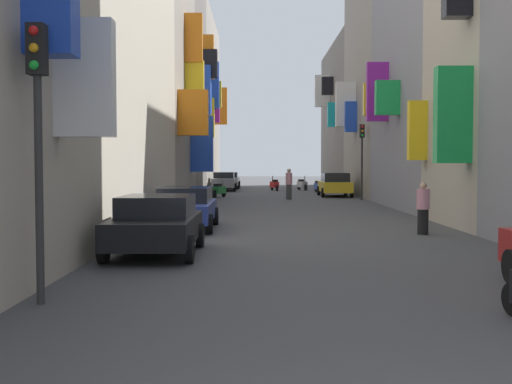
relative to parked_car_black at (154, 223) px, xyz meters
The scene contains 21 objects.
ground_plane 18.60m from the parked_car_black, 78.46° to the left, with size 140.00×140.00×0.00m, color #424244.
building_left_mid_a 19.81m from the parked_car_black, 103.03° to the left, with size 7.39×9.47×13.61m.
building_left_mid_b 27.39m from the parked_car_black, 99.38° to the left, with size 7.24×5.27×18.16m.
building_left_mid_c 30.99m from the parked_car_black, 98.01° to the left, with size 7.16×3.30×14.16m.
building_left_far 40.69m from the parked_car_black, 96.10° to the left, with size 7.20×16.52×14.36m.
building_right_mid_b 20.74m from the parked_car_black, 52.94° to the left, with size 7.07×11.00×15.95m.
building_right_mid_c 29.84m from the parked_car_black, 66.14° to the left, with size 7.25×10.95×15.94m.
building_right_far 42.10m from the parked_car_black, 73.71° to the left, with size 7.31×16.26×12.12m.
parked_car_black is the anchor object (origin of this frame).
parked_car_blue 5.73m from the parked_car_black, 89.58° to the left, with size 1.94×4.32×1.34m.
parked_car_grey 34.23m from the parked_car_black, 90.24° to the left, with size 1.88×4.47×1.43m.
parked_car_silver 39.20m from the parked_car_black, 90.10° to the left, with size 2.03×4.33×1.35m.
parked_car_yellow 26.91m from the parked_car_black, 74.18° to the left, with size 1.96×4.20×1.50m.
scooter_silver 35.72m from the parked_car_black, 80.45° to the left, with size 0.77×1.89×1.13m.
scooter_red 34.87m from the parked_car_black, 83.84° to the left, with size 0.71×1.94×1.13m.
scooter_blue 31.68m from the parked_car_black, 77.51° to the left, with size 0.70×1.94×1.13m.
scooter_green 24.66m from the parked_car_black, 89.93° to the left, with size 0.82×1.75×1.13m.
pedestrian_crossing 8.35m from the parked_car_black, 29.57° to the left, with size 0.45×0.45×1.55m.
pedestrian_near_left 22.91m from the parked_car_black, 79.35° to the left, with size 0.50×0.50×1.80m.
traffic_light_near_corner 5.71m from the parked_car_black, 100.03° to the right, with size 0.26×0.34×4.17m.
traffic_light_far_corner 23.39m from the parked_car_black, 68.95° to the left, with size 0.26×0.34×4.32m.
Camera 1 is at (-1.41, -2.93, 2.11)m, focal length 44.81 mm.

